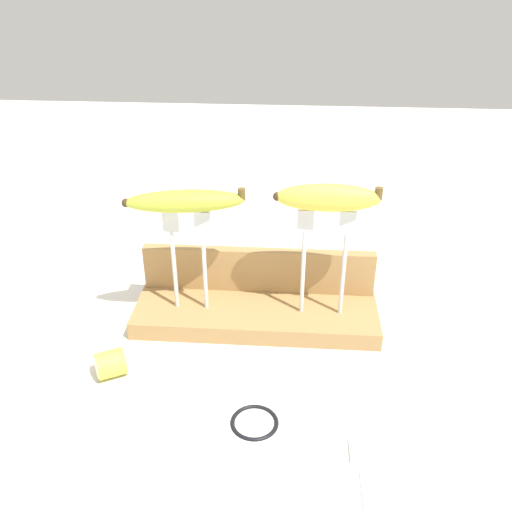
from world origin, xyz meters
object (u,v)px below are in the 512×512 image
object	(u,v)px
fork_stand_left	(188,252)
banana_raised_right	(328,198)
banana_raised_left	(185,201)
fork_fallen_near	(363,480)
banana_chunk_near	(110,364)
fork_stand_right	(324,254)
wire_coil	(254,421)

from	to	relation	value
fork_stand_left	banana_raised_right	distance (m)	0.24
banana_raised_left	fork_fallen_near	bearing A→B (deg)	-50.09
fork_stand_left	banana_raised_right	bearing A→B (deg)	-0.00
fork_stand_left	banana_raised_right	size ratio (longest dim) A/B	1.09
banana_raised_right	banana_chunk_near	xyz separation A→B (m)	(-0.32, -0.15, -0.22)
fork_stand_left	banana_chunk_near	size ratio (longest dim) A/B	3.16
fork_stand_right	wire_coil	bearing A→B (deg)	-112.48
fork_stand_right	fork_stand_left	bearing A→B (deg)	180.00
fork_stand_right	fork_fallen_near	distance (m)	0.35
banana_raised_right	fork_fallen_near	size ratio (longest dim) A/B	0.92
banana_raised_left	banana_chunk_near	size ratio (longest dim) A/B	3.39
fork_stand_left	wire_coil	bearing A→B (deg)	-61.37
wire_coil	fork_fallen_near	bearing A→B (deg)	-32.00
wire_coil	fork_stand_right	bearing A→B (deg)	67.52
fork_stand_right	wire_coil	xyz separation A→B (m)	(-0.09, -0.23, -0.14)
banana_chunk_near	wire_coil	bearing A→B (deg)	-20.09
fork_fallen_near	fork_stand_left	bearing A→B (deg)	129.91
fork_stand_right	wire_coil	size ratio (longest dim) A/B	2.80
banana_chunk_near	fork_stand_right	bearing A→B (deg)	24.59
fork_stand_right	banana_chunk_near	size ratio (longest dim) A/B	3.30
wire_coil	banana_chunk_near	bearing A→B (deg)	159.91
banana_chunk_near	banana_raised_right	bearing A→B (deg)	24.60
fork_fallen_near	banana_raised_left	bearing A→B (deg)	129.91
banana_raised_right	wire_coil	xyz separation A→B (m)	(-0.09, -0.23, -0.24)
fork_fallen_near	wire_coil	distance (m)	0.16
fork_stand_left	wire_coil	world-z (taller)	fork_stand_left
fork_fallen_near	banana_chunk_near	world-z (taller)	banana_chunk_near
banana_chunk_near	banana_raised_left	bearing A→B (deg)	55.58
banana_raised_left	wire_coil	bearing A→B (deg)	-61.36
fork_stand_left	wire_coil	xyz separation A→B (m)	(0.12, -0.23, -0.14)
fork_stand_right	banana_chunk_near	bearing A→B (deg)	-155.41
fork_stand_right	fork_fallen_near	world-z (taller)	fork_stand_right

